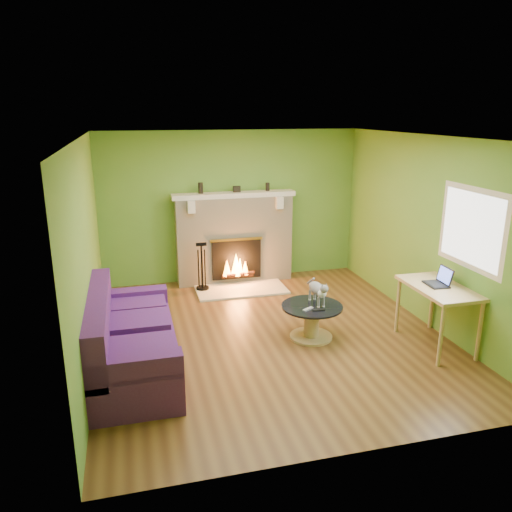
{
  "coord_description": "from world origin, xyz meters",
  "views": [
    {
      "loc": [
        -1.73,
        -5.9,
        2.92
      ],
      "look_at": [
        -0.1,
        0.4,
        1.01
      ],
      "focal_mm": 35.0,
      "sensor_mm": 36.0,
      "label": 1
    }
  ],
  "objects_px": {
    "sofa": "(128,342)",
    "cat": "(317,291)",
    "desk": "(439,294)",
    "coffee_table": "(312,319)"
  },
  "relations": [
    {
      "from": "sofa",
      "to": "cat",
      "type": "distance_m",
      "value": 2.48
    },
    {
      "from": "desk",
      "to": "cat",
      "type": "height_order",
      "value": "desk"
    },
    {
      "from": "coffee_table",
      "to": "cat",
      "type": "distance_m",
      "value": 0.38
    },
    {
      "from": "sofa",
      "to": "cat",
      "type": "bearing_deg",
      "value": 8.24
    },
    {
      "from": "sofa",
      "to": "coffee_table",
      "type": "bearing_deg",
      "value": 7.32
    },
    {
      "from": "desk",
      "to": "coffee_table",
      "type": "bearing_deg",
      "value": 157.25
    },
    {
      "from": "sofa",
      "to": "desk",
      "type": "distance_m",
      "value": 3.83
    },
    {
      "from": "desk",
      "to": "cat",
      "type": "relative_size",
      "value": 1.97
    },
    {
      "from": "sofa",
      "to": "desk",
      "type": "bearing_deg",
      "value": -4.59
    },
    {
      "from": "desk",
      "to": "sofa",
      "type": "bearing_deg",
      "value": 175.41
    }
  ]
}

